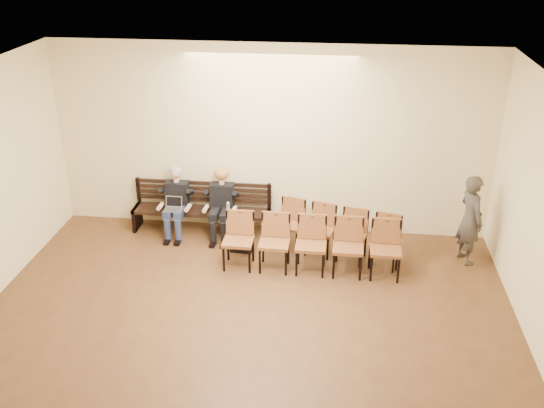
{
  "coord_description": "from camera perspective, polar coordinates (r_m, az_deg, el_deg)",
  "views": [
    {
      "loc": [
        1.24,
        -5.35,
        5.37
      ],
      "look_at": [
        0.14,
        4.05,
        0.92
      ],
      "focal_mm": 40.0,
      "sensor_mm": 36.0,
      "label": 1
    }
  ],
  "objects": [
    {
      "name": "chair_row_back",
      "position": [
        10.07,
        3.67,
        -3.95
      ],
      "size": [
        2.95,
        0.55,
        0.96
      ],
      "primitive_type": "cube",
      "rotation": [
        0.0,
        0.0,
        -0.01
      ],
      "color": "brown",
      "rests_on": "ground"
    },
    {
      "name": "bench",
      "position": [
        11.53,
        -6.62,
        -1.53
      ],
      "size": [
        2.6,
        0.9,
        0.45
      ],
      "primitive_type": "cube",
      "color": "black",
      "rests_on": "ground"
    },
    {
      "name": "bag",
      "position": [
        10.85,
        -2.85,
        -3.69
      ],
      "size": [
        0.4,
        0.29,
        0.28
      ],
      "primitive_type": "cube",
      "rotation": [
        0.0,
        0.0,
        -0.07
      ],
      "color": "black",
      "rests_on": "ground"
    },
    {
      "name": "chair_row_front",
      "position": [
        10.56,
        6.03,
        -2.75
      ],
      "size": [
        2.24,
        1.05,
        0.9
      ],
      "primitive_type": "cube",
      "rotation": [
        0.0,
        0.0,
        -0.27
      ],
      "color": "brown",
      "rests_on": "ground"
    },
    {
      "name": "passerby",
      "position": [
        10.69,
        18.24,
        -0.82
      ],
      "size": [
        0.64,
        0.78,
        1.83
      ],
      "primitive_type": "imported",
      "rotation": [
        0.0,
        0.0,
        1.92
      ],
      "color": "#3C3731",
      "rests_on": "ground"
    },
    {
      "name": "water_bottle",
      "position": [
        10.98,
        -4.13,
        -0.91
      ],
      "size": [
        0.07,
        0.07,
        0.21
      ],
      "primitive_type": "cylinder",
      "rotation": [
        0.0,
        0.0,
        0.06
      ],
      "color": "silver",
      "rests_on": "bench"
    },
    {
      "name": "seated_woman",
      "position": [
        11.17,
        -4.78,
        -0.16
      ],
      "size": [
        0.52,
        0.73,
        1.22
      ],
      "primitive_type": null,
      "color": "black",
      "rests_on": "ground"
    },
    {
      "name": "seated_man",
      "position": [
        11.35,
        -9.0,
        0.13
      ],
      "size": [
        0.52,
        0.72,
        1.25
      ],
      "primitive_type": null,
      "color": "black",
      "rests_on": "ground"
    },
    {
      "name": "room_walls",
      "position": [
        6.87,
        -4.31,
        0.75
      ],
      "size": [
        8.02,
        10.01,
        3.51
      ],
      "color": "#F9E6B2",
      "rests_on": "ground"
    },
    {
      "name": "laptop",
      "position": [
        11.19,
        -9.35,
        -0.65
      ],
      "size": [
        0.35,
        0.3,
        0.22
      ],
      "primitive_type": "cube",
      "rotation": [
        0.0,
        0.0,
        -0.23
      ],
      "color": "silver",
      "rests_on": "bench"
    }
  ]
}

